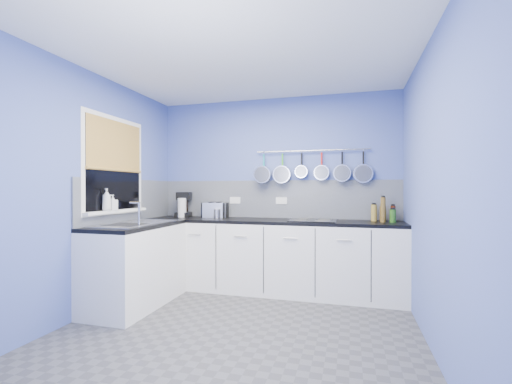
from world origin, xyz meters
The scene contains 39 objects.
floor centered at (0.00, 0.00, -0.01)m, with size 3.20×3.00×0.02m, color #47474C.
ceiling centered at (0.00, 0.00, 2.51)m, with size 3.20×3.00×0.02m, color white.
wall_back centered at (0.00, 1.51, 1.25)m, with size 3.20×0.02×2.50m, color #4B5DAB.
wall_front centered at (0.00, -1.51, 1.25)m, with size 3.20×0.02×2.50m, color #4B5DAB.
wall_left centered at (-1.61, 0.00, 1.25)m, with size 0.02×3.00×2.50m, color #4B5DAB.
wall_right centered at (1.61, 0.00, 1.25)m, with size 0.02×3.00×2.50m, color #4B5DAB.
backsplash_back centered at (0.00, 1.49, 1.15)m, with size 3.20×0.02×0.50m, color gray.
backsplash_left centered at (-1.59, 0.60, 1.15)m, with size 0.02×1.80×0.50m, color gray.
cabinet_run_back centered at (0.00, 1.20, 0.43)m, with size 3.20×0.60×0.86m, color white.
worktop_back centered at (0.00, 1.20, 0.88)m, with size 3.20×0.60×0.04m, color black.
cabinet_run_left centered at (-1.30, 0.30, 0.43)m, with size 0.60×1.20×0.86m, color white.
worktop_left centered at (-1.30, 0.30, 0.88)m, with size 0.60×1.20×0.04m, color black.
window_frame centered at (-1.58, 0.30, 1.55)m, with size 0.01×1.00×1.10m, color white.
window_glass centered at (-1.57, 0.30, 1.55)m, with size 0.01×0.90×1.00m, color black.
bamboo_blind centered at (-1.56, 0.30, 1.77)m, with size 0.01×0.90×0.55m, color gold.
window_sill centered at (-1.55, 0.30, 1.04)m, with size 0.10×0.98×0.03m, color white.
sink_unit centered at (-1.30, 0.30, 0.90)m, with size 0.50×0.95×0.01m, color silver.
mixer_tap centered at (-1.14, 0.12, 1.03)m, with size 0.12×0.08×0.26m, color silver, non-canonical shape.
socket_left centered at (-0.55, 1.48, 1.13)m, with size 0.15×0.01×0.09m, color white.
socket_right centered at (0.10, 1.48, 1.13)m, with size 0.15×0.01×0.09m, color white.
pot_rail centered at (0.50, 1.45, 1.78)m, with size 0.02×0.02×1.45m, color silver.
soap_bottle_a centered at (-1.53, 0.11, 1.17)m, with size 0.09×0.09×0.24m, color white.
soap_bottle_b centered at (-1.53, 0.21, 1.14)m, with size 0.08×0.08×0.17m, color white.
paper_towel centered at (-1.23, 1.24, 1.03)m, with size 0.12×0.12×0.26m, color white.
coffee_maker centered at (-1.25, 1.30, 1.07)m, with size 0.19×0.21×0.34m, color black, non-canonical shape.
toaster centered at (-0.79, 1.34, 1.00)m, with size 0.31×0.18×0.20m, color silver.
canister centered at (-0.72, 1.22, 0.96)m, with size 0.08×0.08×0.12m, color silver.
hob centered at (0.55, 1.16, 0.91)m, with size 0.55×0.48×0.01m, color black.
pan_0 centered at (-0.13, 1.44, 1.57)m, with size 0.23×0.13×0.42m, color silver, non-canonical shape.
pan_1 centered at (0.12, 1.44, 1.57)m, with size 0.23×0.09×0.42m, color silver, non-canonical shape.
pan_2 centered at (0.37, 1.44, 1.60)m, with size 0.16×0.09×0.35m, color silver, non-canonical shape.
pan_3 centered at (0.63, 1.44, 1.59)m, with size 0.19×0.06×0.38m, color silver, non-canonical shape.
pan_4 centered at (0.88, 1.44, 1.58)m, with size 0.22×0.08×0.41m, color silver, non-canonical shape.
pan_5 centered at (1.14, 1.44, 1.57)m, with size 0.23×0.06×0.42m, color silver, non-canonical shape.
condiment_0 centered at (1.47, 1.33, 0.99)m, with size 0.06×0.06×0.19m, color #4C190C.
condiment_1 centered at (1.35, 1.31, 0.99)m, with size 0.07×0.07×0.18m, color brown.
condiment_2 centered at (1.25, 1.34, 1.00)m, with size 0.07×0.07×0.20m, color olive.
condiment_3 centered at (1.45, 1.23, 0.97)m, with size 0.07×0.07×0.15m, color #265919.
condiment_4 centered at (1.35, 1.22, 1.04)m, with size 0.06×0.06×0.29m, color brown.
Camera 1 is at (0.98, -2.98, 1.28)m, focal length 23.97 mm.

